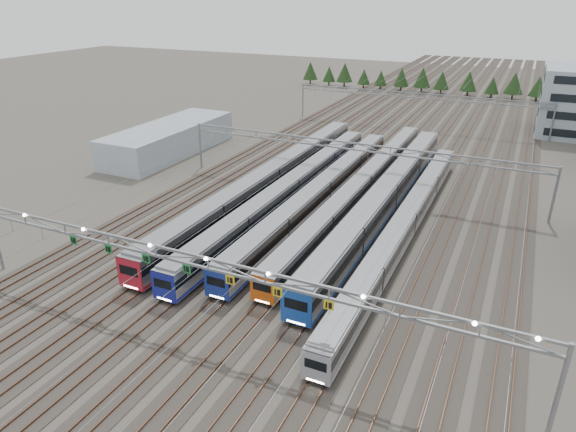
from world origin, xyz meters
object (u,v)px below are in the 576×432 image
at_px(train_c, 321,192).
at_px(train_d, 362,186).
at_px(train_f, 405,223).
at_px(train_b, 290,190).
at_px(gantry_mid, 354,152).
at_px(west_shed, 169,139).
at_px(train_e, 386,196).
at_px(gantry_near, 207,266).
at_px(train_a, 270,179).
at_px(gantry_far, 417,100).

relative_size(train_c, train_d, 0.87).
distance_m(train_d, train_f, 13.84).
bearing_deg(train_f, train_b, 167.25).
xyz_separation_m(train_d, gantry_mid, (-2.25, 2.02, 4.39)).
bearing_deg(west_shed, train_e, -12.93).
height_order(train_f, gantry_near, gantry_near).
bearing_deg(west_shed, gantry_mid, -7.45).
distance_m(train_f, gantry_mid, 17.43).
relative_size(train_e, gantry_mid, 1.10).
xyz_separation_m(train_a, train_f, (22.50, -6.58, -0.38)).
height_order(train_c, west_shed, west_shed).
xyz_separation_m(train_b, gantry_far, (6.75, 53.46, 4.28)).
relative_size(train_d, gantry_near, 1.15).
xyz_separation_m(gantry_mid, west_shed, (-38.54, 5.04, -3.67)).
height_order(train_b, west_shed, west_shed).
distance_m(train_d, gantry_mid, 5.33).
bearing_deg(gantry_far, gantry_near, -90.03).
distance_m(train_f, gantry_near, 30.26).
bearing_deg(train_c, train_a, 171.20).
relative_size(train_d, gantry_mid, 1.15).
distance_m(gantry_far, west_shed, 55.64).
bearing_deg(train_b, west_shed, 156.99).
relative_size(train_e, gantry_near, 1.10).
bearing_deg(gantry_mid, gantry_near, -90.07).
relative_size(train_a, train_d, 0.99).
height_order(train_d, west_shed, west_shed).
distance_m(train_c, west_shed, 38.36).
relative_size(gantry_near, gantry_mid, 1.00).
height_order(train_a, train_d, train_a).
bearing_deg(train_f, train_e, 122.10).
xyz_separation_m(train_e, west_shed, (-45.29, 10.40, 0.41)).
xyz_separation_m(train_c, train_f, (13.50, -5.18, -0.19)).
relative_size(train_a, train_b, 1.07).
bearing_deg(west_shed, train_b, -23.01).
height_order(train_b, gantry_near, gantry_near).
relative_size(train_c, west_shed, 1.89).
height_order(gantry_far, west_shed, gantry_far).
height_order(train_b, gantry_mid, gantry_mid).
bearing_deg(west_shed, train_d, -9.82).
xyz_separation_m(train_b, gantry_near, (6.70, -31.66, 4.98)).
bearing_deg(train_c, train_b, -166.13).
height_order(train_c, gantry_far, gantry_far).
bearing_deg(gantry_mid, gantry_far, 90.00).
bearing_deg(gantry_mid, train_f, -48.09).
bearing_deg(gantry_near, gantry_mid, 89.93).
xyz_separation_m(train_c, gantry_mid, (2.25, 7.35, 4.29)).
distance_m(gantry_near, gantry_far, 85.12).
height_order(train_a, gantry_mid, gantry_mid).
bearing_deg(train_c, gantry_mid, 72.98).
bearing_deg(west_shed, train_c, -18.85).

